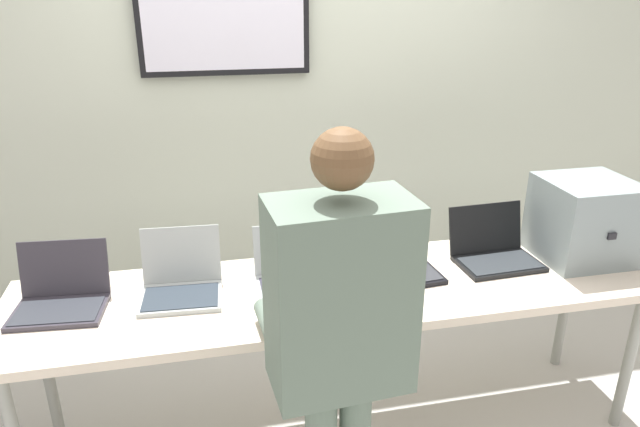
# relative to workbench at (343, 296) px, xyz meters

# --- Properties ---
(back_wall) EXTENTS (8.00, 0.11, 2.72)m
(back_wall) POSITION_rel_workbench_xyz_m (-0.01, 1.13, 0.63)
(back_wall) COLOR beige
(back_wall) RESTS_ON ground
(workbench) EXTENTS (2.85, 0.70, 0.79)m
(workbench) POSITION_rel_workbench_xyz_m (0.00, 0.00, 0.00)
(workbench) COLOR beige
(workbench) RESTS_ON ground
(equipment_box) EXTENTS (0.40, 0.39, 0.38)m
(equipment_box) POSITION_rel_workbench_xyz_m (1.18, 0.04, 0.25)
(equipment_box) COLOR gray
(equipment_box) RESTS_ON workbench
(laptop_station_0) EXTENTS (0.38, 0.32, 0.25)m
(laptop_station_0) POSITION_rel_workbench_xyz_m (-1.16, 0.07, 0.11)
(laptop_station_0) COLOR #37333D
(laptop_station_0) RESTS_ON workbench
(laptop_station_1) EXTENTS (0.35, 0.32, 0.26)m
(laptop_station_1) POSITION_rel_workbench_xyz_m (-0.68, 0.08, 0.11)
(laptop_station_1) COLOR #AEB5B5
(laptop_station_1) RESTS_ON workbench
(laptop_station_2) EXTENTS (0.34, 0.27, 0.24)m
(laptop_station_2) POSITION_rel_workbench_xyz_m (-0.20, 0.07, 0.11)
(laptop_station_2) COLOR #A8B0B4
(laptop_station_2) RESTS_ON workbench
(laptop_station_3) EXTENTS (0.39, 0.34, 0.24)m
(laptop_station_3) POSITION_rel_workbench_xyz_m (0.26, 0.07, 0.11)
(laptop_station_3) COLOR black
(laptop_station_3) RESTS_ON workbench
(laptop_station_4) EXTENTS (0.39, 0.31, 0.25)m
(laptop_station_4) POSITION_rel_workbench_xyz_m (0.75, 0.08, 0.11)
(laptop_station_4) COLOR black
(laptop_station_4) RESTS_ON workbench
(person) EXTENTS (0.46, 0.61, 1.65)m
(person) POSITION_rel_workbench_xyz_m (-0.18, -0.62, 0.26)
(person) COLOR slate
(person) RESTS_ON ground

